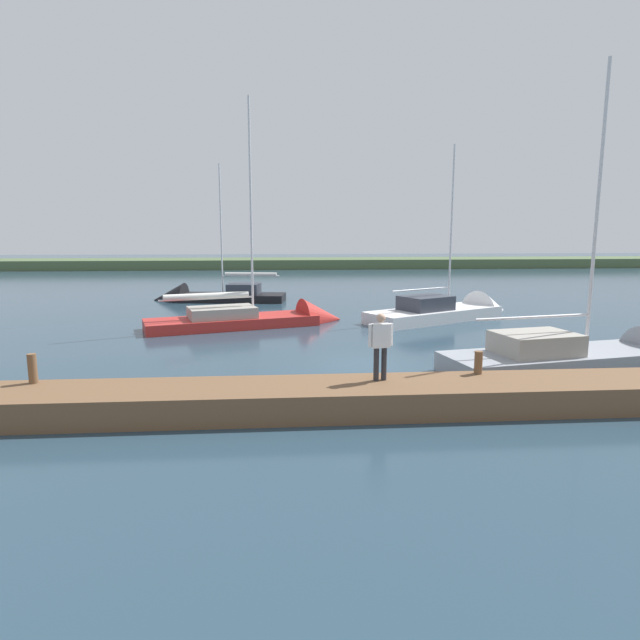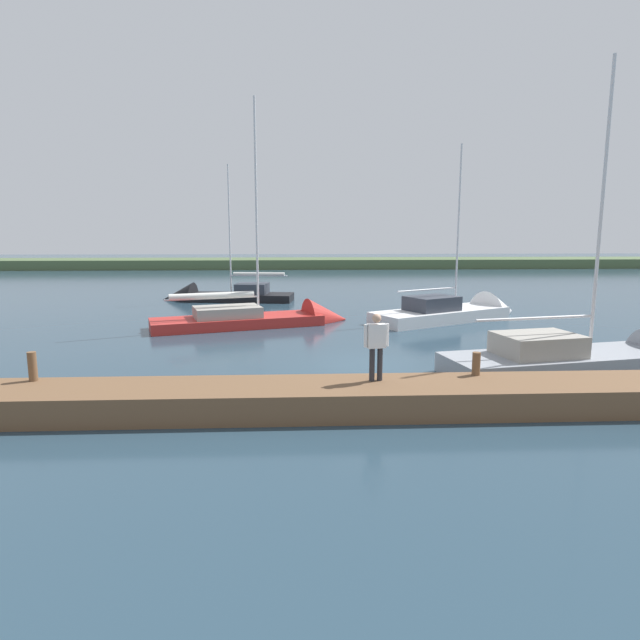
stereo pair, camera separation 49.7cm
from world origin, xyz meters
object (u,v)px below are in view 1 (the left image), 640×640
Objects in this scene: sailboat_near_dock at (265,322)px; sailboat_inner_slip at (208,299)px; mooring_post_near at (478,363)px; mooring_post_far at (33,369)px; sailboat_far_right at (597,361)px; sailboat_outer_mooring at (456,314)px; person_on_dock at (381,342)px.

sailboat_near_dock is 1.18× the size of sailboat_inner_slip.
sailboat_near_dock is at bearing -63.73° from mooring_post_near.
mooring_post_near is at bearing 122.44° from sailboat_inner_slip.
mooring_post_near is 11.57m from mooring_post_far.
mooring_post_far is at bearing 179.36° from sailboat_far_right.
sailboat_far_right is (-5.32, -3.04, -0.79)m from mooring_post_near.
sailboat_outer_mooring is at bearing 85.52° from sailboat_far_right.
person_on_dock is (6.89, 14.16, 1.51)m from sailboat_outer_mooring.
sailboat_inner_slip reaches higher than person_on_dock.
sailboat_outer_mooring is at bearing -138.78° from mooring_post_far.
sailboat_far_right is (-11.38, 9.23, 0.07)m from sailboat_near_dock.
mooring_post_far is at bearing -166.96° from sailboat_outer_mooring.
mooring_post_far is 0.06× the size of sailboat_near_dock.
sailboat_far_right is 6.21× the size of person_on_dock.
mooring_post_near is 0.06× the size of sailboat_outer_mooring.
sailboat_inner_slip reaches higher than mooring_post_far.
person_on_dock is at bearing 177.29° from mooring_post_far.
sailboat_far_right reaches higher than sailboat_outer_mooring.
person_on_dock is at bearing -167.70° from sailboat_far_right.
mooring_post_near is 0.82× the size of mooring_post_far.
sailboat_inner_slip is (4.07, -9.75, -0.04)m from sailboat_near_dock.
sailboat_far_right is (-16.89, -3.04, -0.86)m from mooring_post_far.
sailboat_outer_mooring reaches higher than mooring_post_far.
sailboat_far_right is at bearing -111.81° from sailboat_outer_mooring.
mooring_post_far is 0.07× the size of sailboat_far_right.
mooring_post_near is at bearing -134.88° from sailboat_outer_mooring.
mooring_post_near is at bearing 89.16° from person_on_dock.
sailboat_outer_mooring is (-10.18, -1.47, 0.06)m from sailboat_near_dock.
person_on_dock is (-7.36, 22.44, 1.61)m from sailboat_inner_slip.
mooring_post_near is 0.06× the size of sailboat_inner_slip.
person_on_dock is (-8.80, 0.42, 0.64)m from mooring_post_far.
sailboat_inner_slip is at bearing -171.24° from person_on_dock.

